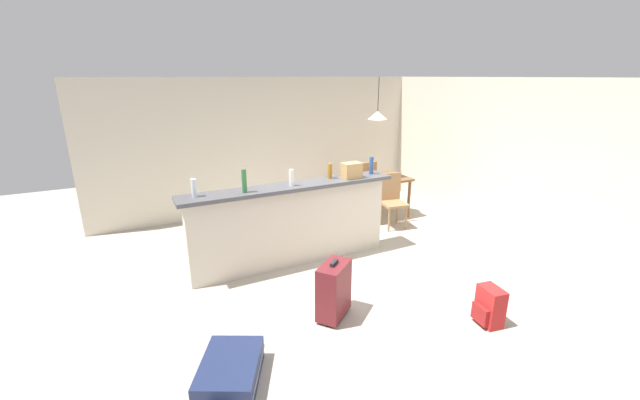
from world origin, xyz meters
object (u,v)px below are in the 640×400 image
object	(u,v)px
bottle_green	(244,181)
bottle_blue	(371,166)
backpack_red	(489,307)
pendant_lamp	(378,115)
dining_chair_far_side	(365,182)
bottle_clear	(194,188)
grocery_bag	(352,170)
dining_chair_near_partition	(392,198)
bottle_white	(291,178)
bottle_amber	(330,171)
suitcase_flat_navy	(230,372)
dining_table	(377,183)
suitcase_upright_maroon	(334,290)

from	to	relation	value
bottle_green	bottle_blue	bearing A→B (deg)	2.57
backpack_red	pendant_lamp	bearing A→B (deg)	75.77
dining_chair_far_side	bottle_clear	bearing A→B (deg)	-155.24
grocery_bag	dining_chair_near_partition	bearing A→B (deg)	26.66
bottle_white	grocery_bag	distance (m)	0.91
bottle_clear	dining_chair_near_partition	bearing A→B (deg)	8.88
grocery_bag	dining_chair_near_partition	xyz separation A→B (m)	(1.21, 0.61, -0.74)
dining_chair_far_side	pendant_lamp	xyz separation A→B (m)	(-0.11, -0.50, 1.35)
bottle_amber	dining_chair_near_partition	distance (m)	1.73
suitcase_flat_navy	backpack_red	world-z (taller)	backpack_red
pendant_lamp	suitcase_flat_navy	size ratio (longest dim) A/B	0.85
dining_table	pendant_lamp	distance (m)	1.22
dining_chair_near_partition	pendant_lamp	size ratio (longest dim) A/B	1.23
bottle_blue	backpack_red	bearing A→B (deg)	-89.97
dining_chair_near_partition	dining_chair_far_side	size ratio (longest dim) A/B	1.00
suitcase_upright_maroon	backpack_red	distance (m)	1.65
bottle_amber	backpack_red	world-z (taller)	bottle_amber
bottle_green	suitcase_upright_maroon	bearing A→B (deg)	-68.12
dining_chair_far_side	backpack_red	bearing A→B (deg)	-104.01
bottle_green	pendant_lamp	xyz separation A→B (m)	(2.79, 1.20, 0.57)
suitcase_upright_maroon	dining_table	bearing A→B (deg)	47.55
bottle_clear	bottle_white	xyz separation A→B (m)	(1.22, -0.08, 0.00)
backpack_red	bottle_amber	bearing A→B (deg)	105.96
pendant_lamp	suitcase_upright_maroon	size ratio (longest dim) A/B	1.13
bottle_white	dining_table	bearing A→B (deg)	27.87
suitcase_flat_navy	suitcase_upright_maroon	world-z (taller)	suitcase_upright_maroon
bottle_green	bottle_clear	bearing A→B (deg)	170.47
dining_chair_far_side	suitcase_flat_navy	bearing A→B (deg)	-136.15
grocery_bag	pendant_lamp	bearing A→B (deg)	43.76
bottle_white	dining_chair_near_partition	xyz separation A→B (m)	(2.12, 0.61, -0.74)
bottle_amber	backpack_red	xyz separation A→B (m)	(0.66, -2.32, -1.05)
dining_chair_near_partition	backpack_red	xyz separation A→B (m)	(-0.82, -2.80, -0.31)
bottle_amber	dining_chair_far_side	distance (m)	2.38
suitcase_upright_maroon	bottle_green	bearing A→B (deg)	111.88
bottle_green	suitcase_upright_maroon	xyz separation A→B (m)	(0.53, -1.33, -0.96)
bottle_green	dining_chair_near_partition	xyz separation A→B (m)	(2.76, 0.62, -0.77)
bottle_clear	pendant_lamp	xyz separation A→B (m)	(3.38, 1.11, 0.61)
bottle_blue	suitcase_flat_navy	xyz separation A→B (m)	(-2.66, -1.86, -1.16)
bottle_white	suitcase_flat_navy	bearing A→B (deg)	-127.16
bottle_blue	dining_table	xyz separation A→B (m)	(0.88, 1.08, -0.62)
dining_table	dining_chair_far_side	xyz separation A→B (m)	(0.09, 0.54, -0.13)
bottle_blue	backpack_red	xyz separation A→B (m)	(0.00, -2.27, -1.07)
grocery_bag	dining_table	world-z (taller)	grocery_bag
backpack_red	bottle_white	bearing A→B (deg)	120.58
bottle_green	dining_chair_far_side	xyz separation A→B (m)	(2.90, 1.71, -0.77)
bottle_blue	suitcase_upright_maroon	size ratio (longest dim) A/B	0.38
dining_table	backpack_red	size ratio (longest dim) A/B	2.62
dining_chair_near_partition	bottle_clear	bearing A→B (deg)	-171.12
suitcase_upright_maroon	backpack_red	bearing A→B (deg)	-31.42
suitcase_upright_maroon	bottle_white	bearing A→B (deg)	85.69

